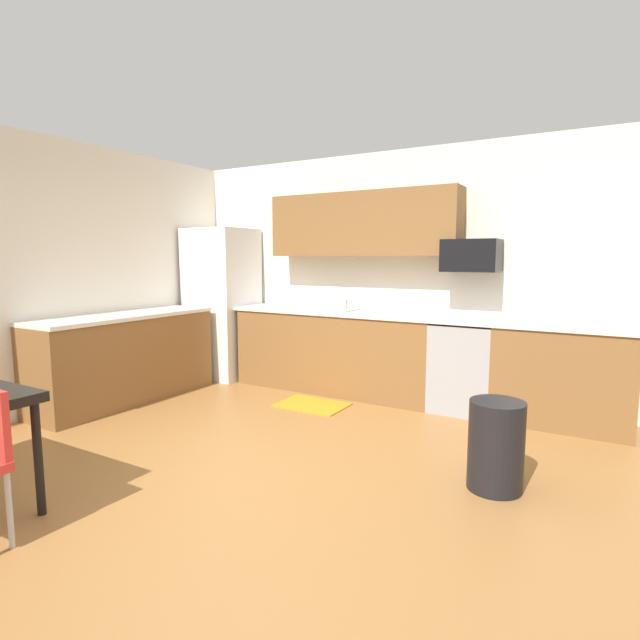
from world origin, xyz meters
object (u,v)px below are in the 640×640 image
Objects in this scene: microwave at (471,256)px; refrigerator at (222,303)px; trash_bin at (496,445)px; oven_range at (465,366)px.

refrigerator is at bearing -176.68° from microwave.
trash_bin is (0.64, -1.75, -1.25)m from microwave.
oven_range is 1.69× the size of microwave.
microwave is at bearing 3.32° from refrigerator.
microwave is (-0.00, 0.10, 1.10)m from oven_range.
refrigerator is 3.51× the size of microwave.
refrigerator is 4.11m from trash_bin.
trash_bin is (0.64, -1.65, -0.16)m from oven_range.
microwave is (3.10, 0.18, 0.61)m from refrigerator.
oven_range reaches higher than trash_bin.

